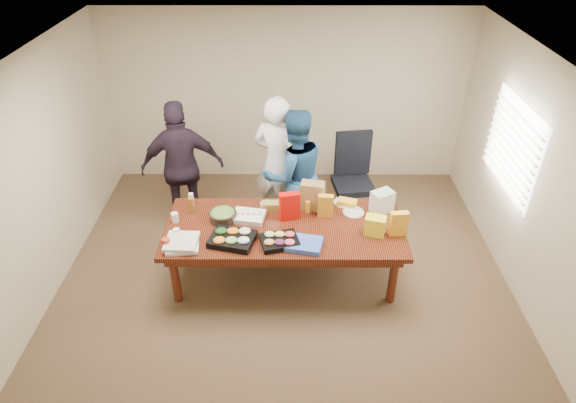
{
  "coord_description": "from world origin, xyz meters",
  "views": [
    {
      "loc": [
        0.06,
        -4.68,
        4.19
      ],
      "look_at": [
        0.04,
        0.1,
        1.03
      ],
      "focal_mm": 30.78,
      "sensor_mm": 36.0,
      "label": 1
    }
  ],
  "objects_px": {
    "conference_table": "(284,251)",
    "person_right": "(294,175)",
    "salad_bowl": "(223,216)",
    "person_center": "(278,164)",
    "sheet_cake": "(248,217)",
    "office_chair": "(353,182)"
  },
  "relations": [
    {
      "from": "salad_bowl",
      "to": "person_right",
      "type": "bearing_deg",
      "value": 42.27
    },
    {
      "from": "person_center",
      "to": "conference_table",
      "type": "bearing_deg",
      "value": 119.29
    },
    {
      "from": "office_chair",
      "to": "sheet_cake",
      "type": "height_order",
      "value": "office_chair"
    },
    {
      "from": "person_right",
      "to": "conference_table",
      "type": "bearing_deg",
      "value": 63.85
    },
    {
      "from": "conference_table",
      "to": "person_right",
      "type": "bearing_deg",
      "value": 82.49
    },
    {
      "from": "salad_bowl",
      "to": "person_center",
      "type": "bearing_deg",
      "value": 57.72
    },
    {
      "from": "conference_table",
      "to": "salad_bowl",
      "type": "relative_size",
      "value": 8.49
    },
    {
      "from": "sheet_cake",
      "to": "office_chair",
      "type": "bearing_deg",
      "value": 48.99
    },
    {
      "from": "sheet_cake",
      "to": "salad_bowl",
      "type": "bearing_deg",
      "value": -166.53
    },
    {
      "from": "conference_table",
      "to": "sheet_cake",
      "type": "relative_size",
      "value": 7.36
    },
    {
      "from": "office_chair",
      "to": "sheet_cake",
      "type": "bearing_deg",
      "value": -149.97
    },
    {
      "from": "sheet_cake",
      "to": "salad_bowl",
      "type": "height_order",
      "value": "salad_bowl"
    },
    {
      "from": "sheet_cake",
      "to": "salad_bowl",
      "type": "relative_size",
      "value": 1.15
    },
    {
      "from": "person_center",
      "to": "person_right",
      "type": "height_order",
      "value": "person_center"
    },
    {
      "from": "conference_table",
      "to": "office_chair",
      "type": "height_order",
      "value": "office_chair"
    },
    {
      "from": "salad_bowl",
      "to": "sheet_cake",
      "type": "bearing_deg",
      "value": 2.94
    },
    {
      "from": "person_center",
      "to": "person_right",
      "type": "distance_m",
      "value": 0.32
    },
    {
      "from": "conference_table",
      "to": "person_center",
      "type": "height_order",
      "value": "person_center"
    },
    {
      "from": "person_right",
      "to": "salad_bowl",
      "type": "relative_size",
      "value": 5.54
    },
    {
      "from": "conference_table",
      "to": "person_center",
      "type": "relative_size",
      "value": 1.46
    },
    {
      "from": "office_chair",
      "to": "person_right",
      "type": "xyz_separation_m",
      "value": [
        -0.83,
        -0.34,
        0.31
      ]
    },
    {
      "from": "salad_bowl",
      "to": "conference_table",
      "type": "bearing_deg",
      "value": -10.5
    }
  ]
}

